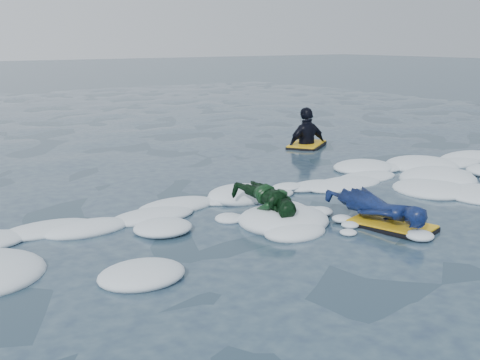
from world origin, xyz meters
The scene contains 5 objects.
ground centered at (0.00, 0.00, 0.00)m, with size 120.00×120.00×0.00m, color #1A343F.
foam_band centered at (0.00, 1.03, 0.00)m, with size 12.00×3.10×0.30m, color white, non-canonical shape.
prone_woman_unit centered at (0.92, -0.36, 0.20)m, with size 0.80×1.58×0.39m.
prone_child_unit centered at (-0.04, 0.59, 0.23)m, with size 0.74×1.23×0.45m.
waiting_rider_unit centered at (3.82, 4.27, 0.00)m, with size 1.29×1.15×1.70m.
Camera 1 is at (-4.59, -5.21, 2.25)m, focal length 45.00 mm.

